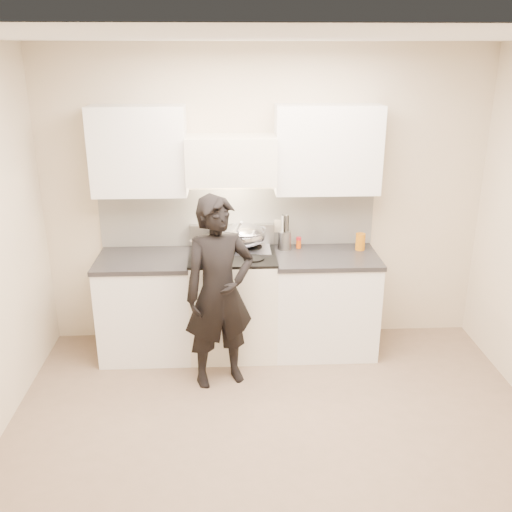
# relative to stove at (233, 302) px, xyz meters

# --- Properties ---
(ground_plane) EXTENTS (4.00, 4.00, 0.00)m
(ground_plane) POSITION_rel_stove_xyz_m (0.30, -1.42, -0.47)
(ground_plane) COLOR #806854
(room_shell) EXTENTS (4.04, 3.54, 2.70)m
(room_shell) POSITION_rel_stove_xyz_m (0.24, -1.05, 1.12)
(room_shell) COLOR beige
(room_shell) RESTS_ON ground
(stove) EXTENTS (0.76, 0.65, 0.96)m
(stove) POSITION_rel_stove_xyz_m (0.00, 0.00, 0.00)
(stove) COLOR white
(stove) RESTS_ON ground
(counter_right) EXTENTS (0.92, 0.67, 0.92)m
(counter_right) POSITION_rel_stove_xyz_m (0.83, 0.00, -0.01)
(counter_right) COLOR white
(counter_right) RESTS_ON ground
(counter_left) EXTENTS (0.82, 0.67, 0.92)m
(counter_left) POSITION_rel_stove_xyz_m (-0.78, 0.00, -0.01)
(counter_left) COLOR white
(counter_left) RESTS_ON ground
(wok) EXTENTS (0.41, 0.50, 0.33)m
(wok) POSITION_rel_stove_xyz_m (0.11, 0.14, 0.59)
(wok) COLOR silver
(wok) RESTS_ON stove
(stock_pot) EXTENTS (0.32, 0.31, 0.16)m
(stock_pot) POSITION_rel_stove_xyz_m (-0.20, -0.14, 0.56)
(stock_pot) COLOR silver
(stock_pot) RESTS_ON stove
(utensil_crock) EXTENTS (0.12, 0.12, 0.32)m
(utensil_crock) POSITION_rel_stove_xyz_m (0.47, 0.17, 0.54)
(utensil_crock) COLOR #A0A0A0
(utensil_crock) RESTS_ON counter_right
(spice_jar) EXTENTS (0.05, 0.05, 0.10)m
(spice_jar) POSITION_rel_stove_xyz_m (0.61, 0.19, 0.50)
(spice_jar) COLOR #ED5308
(spice_jar) RESTS_ON counter_right
(oil_glass) EXTENTS (0.09, 0.09, 0.15)m
(oil_glass) POSITION_rel_stove_xyz_m (1.16, 0.12, 0.52)
(oil_glass) COLOR #C06C0D
(oil_glass) RESTS_ON counter_right
(person) EXTENTS (0.68, 0.56, 1.60)m
(person) POSITION_rel_stove_xyz_m (-0.11, -0.52, 0.32)
(person) COLOR black
(person) RESTS_ON ground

